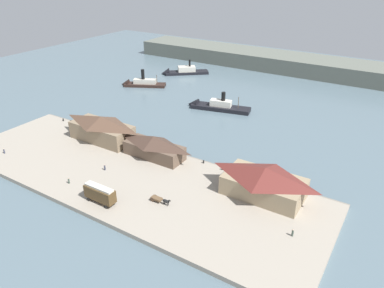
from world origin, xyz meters
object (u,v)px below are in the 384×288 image
at_px(mooring_post_west, 222,168).
at_px(mooring_post_center_east, 204,162).
at_px(mooring_post_east, 71,121).
at_px(horse_cart, 160,200).
at_px(ferry_shed_central_terminal, 154,146).
at_px(ferry_moored_west, 139,83).
at_px(pedestrian_near_cart, 105,168).
at_px(ferry_mid_harbor, 213,106).
at_px(ferry_moored_east, 180,72).
at_px(street_tram, 100,193).
at_px(pedestrian_by_tram, 293,233).
at_px(pedestrian_near_east_shed, 69,181).
at_px(mooring_post_center_west, 63,120).
at_px(pedestrian_walking_east, 4,151).
at_px(ferry_shed_customs_shed, 102,128).
at_px(ferry_shed_east_terminal, 264,181).

bearing_deg(mooring_post_west, mooring_post_center_east, 176.02).
relative_size(mooring_post_center_east, mooring_post_east, 1.00).
relative_size(horse_cart, mooring_post_center_east, 6.33).
relative_size(ferry_shed_central_terminal, horse_cart, 3.32).
bearing_deg(mooring_post_east, ferry_moored_west, 100.06).
xyz_separation_m(pedestrian_near_cart, ferry_mid_harbor, (1.26, 60.29, -0.74)).
bearing_deg(ferry_moored_east, street_tram, -65.94).
xyz_separation_m(pedestrian_by_tram, ferry_moored_east, (-91.63, 94.39, -0.77)).
height_order(pedestrian_near_east_shed, mooring_post_west, pedestrian_near_east_shed).
xyz_separation_m(mooring_post_center_west, ferry_moored_west, (-5.29, 50.21, -0.40)).
distance_m(pedestrian_near_cart, pedestrian_walking_east, 34.42).
bearing_deg(ferry_moored_east, pedestrian_near_east_shed, -71.83).
bearing_deg(ferry_moored_east, mooring_post_west, -49.73).
relative_size(ferry_shed_customs_shed, ferry_moored_west, 1.01).
xyz_separation_m(ferry_shed_customs_shed, horse_cart, (36.76, -18.20, -3.26)).
xyz_separation_m(pedestrian_walking_east, pedestrian_near_east_shed, (29.99, -1.07, 0.01)).
bearing_deg(ferry_moored_east, ferry_shed_central_terminal, -61.20).
relative_size(ferry_shed_customs_shed, ferry_mid_harbor, 0.82).
bearing_deg(ferry_moored_west, ferry_shed_central_terminal, -47.11).
height_order(ferry_shed_customs_shed, pedestrian_walking_east, ferry_shed_customs_shed).
relative_size(mooring_post_center_east, mooring_post_west, 1.00).
relative_size(pedestrian_by_tram, mooring_post_west, 1.96).
distance_m(pedestrian_near_east_shed, mooring_post_west, 41.83).
relative_size(ferry_shed_central_terminal, street_tram, 2.26).
relative_size(ferry_shed_customs_shed, mooring_post_west, 24.00).
height_order(pedestrian_by_tram, mooring_post_center_west, pedestrian_by_tram).
height_order(pedestrian_by_tram, ferry_moored_east, ferry_moored_east).
relative_size(pedestrian_near_east_shed, pedestrian_by_tram, 0.94).
distance_m(mooring_post_center_east, mooring_post_east, 56.02).
bearing_deg(ferry_moored_west, ferry_shed_customs_shed, -61.81).
distance_m(mooring_post_west, mooring_post_east, 62.43).
distance_m(ferry_moored_west, ferry_moored_east, 28.10).
bearing_deg(pedestrian_near_cart, pedestrian_near_east_shed, -107.68).
relative_size(ferry_shed_central_terminal, ferry_moored_east, 0.83).
height_order(ferry_shed_east_terminal, ferry_moored_east, ferry_shed_east_terminal).
bearing_deg(ferry_moored_east, pedestrian_walking_east, -87.45).
bearing_deg(ferry_shed_customs_shed, ferry_moored_west, 118.19).
xyz_separation_m(pedestrian_near_east_shed, pedestrian_by_tram, (56.98, 11.20, 0.05)).
bearing_deg(ferry_moored_east, ferry_moored_west, -100.97).
bearing_deg(ferry_mid_harbor, mooring_post_center_east, -64.20).
xyz_separation_m(mooring_post_center_east, ferry_moored_west, (-64.85, 49.75, -0.40)).
xyz_separation_m(pedestrian_walking_east, ferry_mid_harbor, (34.47, 69.32, -0.69)).
relative_size(mooring_post_center_west, ferry_mid_harbor, 0.03).
bearing_deg(mooring_post_west, mooring_post_center_west, -179.99).
relative_size(ferry_shed_central_terminal, ferry_moored_west, 0.89).
height_order(ferry_shed_central_terminal, mooring_post_west, ferry_shed_central_terminal).
height_order(ferry_shed_customs_shed, mooring_post_east, ferry_shed_customs_shed).
height_order(mooring_post_west, ferry_moored_west, ferry_moored_west).
distance_m(ferry_shed_customs_shed, street_tram, 35.40).
bearing_deg(ferry_shed_east_terminal, pedestrian_near_cart, -163.88).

